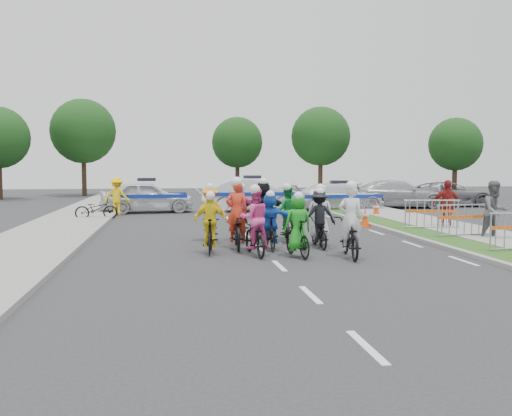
{
  "coord_description": "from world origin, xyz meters",
  "views": [
    {
      "loc": [
        -2.49,
        -12.93,
        2.36
      ],
      "look_at": [
        -0.03,
        3.48,
        1.1
      ],
      "focal_mm": 40.0,
      "sensor_mm": 36.0,
      "label": 1
    }
  ],
  "objects": [
    {
      "name": "tree_2",
      "position": [
        18.0,
        26.0,
        3.83
      ],
      "size": [
        3.85,
        3.85,
        5.77
      ],
      "color": "#382619",
      "rests_on": "ground"
    },
    {
      "name": "curb_right",
      "position": [
        5.1,
        5.0,
        0.06
      ],
      "size": [
        0.2,
        60.0,
        0.12
      ],
      "primitive_type": "cube",
      "color": "gray",
      "rests_on": "ground"
    },
    {
      "name": "tree_4",
      "position": [
        3.0,
        34.0,
        4.19
      ],
      "size": [
        4.2,
        4.2,
        6.3
      ],
      "color": "#382619",
      "rests_on": "ground"
    },
    {
      "name": "rider_1",
      "position": [
        0.71,
        1.21,
        0.66
      ],
      "size": [
        0.77,
        1.66,
        1.69
      ],
      "rotation": [
        0.0,
        0.0,
        3.29
      ],
      "color": "black",
      "rests_on": "ground"
    },
    {
      "name": "rider_0",
      "position": [
        2.0,
        0.94,
        0.65
      ],
      "size": [
        0.9,
        1.99,
        1.96
      ],
      "rotation": [
        0.0,
        0.0,
        3.02
      ],
      "color": "black",
      "rests_on": "ground"
    },
    {
      "name": "cone_0",
      "position": [
        4.85,
        7.86,
        0.34
      ],
      "size": [
        0.4,
        0.4,
        0.7
      ],
      "color": "#F24C0C",
      "rests_on": "ground"
    },
    {
      "name": "police_car_0",
      "position": [
        -3.65,
        15.65,
        0.78
      ],
      "size": [
        4.76,
        2.39,
        1.56
      ],
      "primitive_type": "imported",
      "rotation": [
        0.0,
        0.0,
        1.7
      ],
      "color": "silver",
      "rests_on": "ground"
    },
    {
      "name": "rider_4",
      "position": [
        1.69,
        2.78,
        0.67
      ],
      "size": [
        0.96,
        1.69,
        1.72
      ],
      "rotation": [
        0.0,
        0.0,
        3.12
      ],
      "color": "black",
      "rests_on": "ground"
    },
    {
      "name": "tree_3",
      "position": [
        -9.0,
        32.0,
        4.89
      ],
      "size": [
        4.9,
        4.9,
        7.35
      ],
      "color": "#382619",
      "rests_on": "ground"
    },
    {
      "name": "rider_9",
      "position": [
        -0.36,
        4.48,
        0.7
      ],
      "size": [
        0.92,
        1.74,
        1.82
      ],
      "rotation": [
        0.0,
        0.0,
        3.17
      ],
      "color": "black",
      "rests_on": "ground"
    },
    {
      "name": "rider_11",
      "position": [
        0.47,
        5.27,
        0.82
      ],
      "size": [
        1.61,
        1.92,
        1.95
      ],
      "rotation": [
        0.0,
        0.0,
        3.32
      ],
      "color": "black",
      "rests_on": "ground"
    },
    {
      "name": "spectator_2",
      "position": [
        7.43,
        6.46,
        0.91
      ],
      "size": [
        1.13,
        0.63,
        1.82
      ],
      "primitive_type": "imported",
      "rotation": [
        0.0,
        0.0,
        -0.18
      ],
      "color": "maroon",
      "rests_on": "ground"
    },
    {
      "name": "grass_strip",
      "position": [
        5.8,
        5.0,
        0.06
      ],
      "size": [
        1.2,
        60.0,
        0.11
      ],
      "primitive_type": "cube",
      "color": "#234415",
      "rests_on": "ground"
    },
    {
      "name": "rider_3",
      "position": [
        -1.46,
        2.12,
        0.65
      ],
      "size": [
        0.87,
        1.63,
        1.67
      ],
      "rotation": [
        0.0,
        0.0,
        3.03
      ],
      "color": "black",
      "rests_on": "ground"
    },
    {
      "name": "rider_8",
      "position": [
        1.05,
        4.3,
        0.67
      ],
      "size": [
        0.88,
        1.84,
        1.8
      ],
      "rotation": [
        0.0,
        0.0,
        2.99
      ],
      "color": "black",
      "rests_on": "ground"
    },
    {
      "name": "barrier_2",
      "position": [
        6.7,
        6.1,
        0.56
      ],
      "size": [
        2.05,
        0.73,
        1.12
      ],
      "primitive_type": null,
      "rotation": [
        0.0,
        0.0,
        -0.12
      ],
      "color": "#A5A8AD",
      "rests_on": "ground"
    },
    {
      "name": "rider_6",
      "position": [
        -0.65,
        2.98,
        0.67
      ],
      "size": [
        0.82,
        2.03,
        2.03
      ],
      "rotation": [
        0.0,
        0.0,
        3.08
      ],
      "color": "black",
      "rests_on": "ground"
    },
    {
      "name": "civilian_sedan",
      "position": [
        9.88,
        16.78,
        0.76
      ],
      "size": [
        5.42,
        2.68,
        1.51
      ],
      "primitive_type": "imported",
      "rotation": [
        0.0,
        0.0,
        1.46
      ],
      "color": "#AAAAAF",
      "rests_on": "ground"
    },
    {
      "name": "ground",
      "position": [
        0.0,
        0.0,
        0.0
      ],
      "size": [
        90.0,
        90.0,
        0.0
      ],
      "primitive_type": "plane",
      "color": "#28282B",
      "rests_on": "ground"
    },
    {
      "name": "civilian_suv",
      "position": [
        13.21,
        17.48,
        0.7
      ],
      "size": [
        5.11,
        2.55,
        1.39
      ],
      "primitive_type": "imported",
      "rotation": [
        0.0,
        0.0,
        1.52
      ],
      "color": "slate",
      "rests_on": "ground"
    },
    {
      "name": "barrier_1",
      "position": [
        6.7,
        3.82,
        0.56
      ],
      "size": [
        2.04,
        0.71,
        1.12
      ],
      "primitive_type": null,
      "rotation": [
        0.0,
        0.0,
        0.11
      ],
      "color": "#A5A8AD",
      "rests_on": "ground"
    },
    {
      "name": "cone_1",
      "position": [
        6.78,
        11.84,
        0.34
      ],
      "size": [
        0.4,
        0.4,
        0.7
      ],
      "color": "#F24C0C",
      "rests_on": "ground"
    },
    {
      "name": "rider_7",
      "position": [
        1.84,
        3.31,
        0.71
      ],
      "size": [
        0.83,
        1.78,
        1.81
      ],
      "rotation": [
        0.0,
        0.0,
        2.96
      ],
      "color": "black",
      "rests_on": "ground"
    },
    {
      "name": "police_car_1",
      "position": [
        1.62,
        15.74,
        0.83
      ],
      "size": [
        5.1,
        1.92,
        1.66
      ],
      "primitive_type": "imported",
      "rotation": [
        0.0,
        0.0,
        1.6
      ],
      "color": "silver",
      "rests_on": "ground"
    },
    {
      "name": "tree_1",
      "position": [
        9.0,
        30.0,
        4.54
      ],
      "size": [
        4.55,
        4.55,
        6.82
      ],
      "color": "#382619",
      "rests_on": "ground"
    },
    {
      "name": "rider_5",
      "position": [
        0.23,
        2.6,
        0.71
      ],
      "size": [
        1.32,
        1.58,
        1.65
      ],
      "rotation": [
        0.0,
        0.0,
        3.15
      ],
      "color": "black",
      "rests_on": "ground"
    },
    {
      "name": "sidewalk_right",
      "position": [
        7.6,
        5.0,
        0.07
      ],
      "size": [
        2.4,
        60.0,
        0.13
      ],
      "primitive_type": "cube",
      "color": "gray",
      "rests_on": "ground"
    },
    {
      "name": "rider_2",
      "position": [
        -0.34,
        1.65,
        0.69
      ],
      "size": [
        0.84,
        1.88,
        1.86
      ],
      "rotation": [
        0.0,
        0.0,
        3.25
      ],
      "color": "black",
      "rests_on": "ground"
    },
    {
      "name": "police_car_2",
      "position": [
        6.16,
        15.69,
        0.7
      ],
      "size": [
        4.81,
        2.01,
        1.39
      ],
      "primitive_type": "imported",
      "rotation": [
        0.0,
        0.0,
        1.56
      ],
      "color": "silver",
      "rests_on": "ground"
    },
    {
      "name": "parked_bike",
      "position": [
        -5.67,
        12.29,
        0.46
      ],
      "size": [
        1.84,
        0.86,
        0.93
      ],
      "primitive_type": "imported",
      "rotation": [
        0.0,
        0.0,
        1.71
      ],
      "color": "black",
      "rests_on": "ground"
    },
    {
      "name": "rider_10",
      "position": [
        -1.3,
        4.51,
        0.7
      ],
      "size": [
        1.04,
        1.81,
        1.8
      ],
      "rotation": [
        0.0,
        0.0,
        3.21
      ],
      "color": "black",
      "rests_on": "ground"
    },
    {
      "name": "sidewalk_left",
      "position": [
        -6.5,
        5.0,
        0.07
      ],
      "size": [
        3.0,
        60.0,
        0.13
      ],
      "primitive_type": "cube",
      "color": "gray",
      "rests_on": "ground"
    },
    {
      "name": "spectator_1",
      "position": [
        7.45,
        3.35,
        0.93
      ],
      "size": [
        0.98,
        0.8,
        1.87
      ],
      "primitive_type": "imported",
      "rotation": [
        0.0,
        0.0,
        0.11
      ],
      "color": "#55555A",
      "rests_on": "ground"
    },
    {
      "name": "marshal_hiviz",
      "position": [
        -4.98,
        14.34,
        0.9
      ],
      "size": [
        1.24,
        0.83,
        1.79
      ],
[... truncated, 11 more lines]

